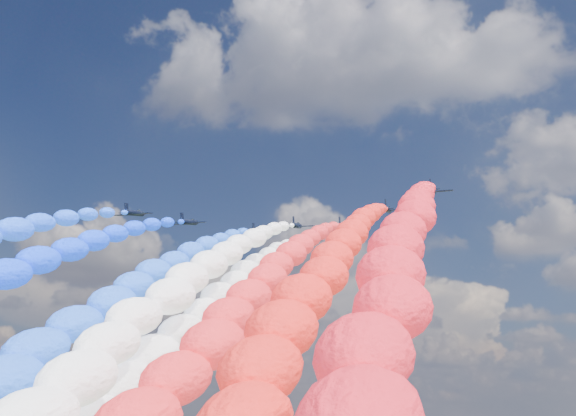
% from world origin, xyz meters
% --- Properties ---
extents(jet_0, '(8.36, 11.43, 4.96)m').
position_xyz_m(jet_0, '(-32.05, -7.18, 101.67)').
color(jet_0, black).
extents(jet_1, '(8.62, 11.61, 4.96)m').
position_xyz_m(jet_1, '(-23.27, 2.89, 101.67)').
color(jet_1, black).
extents(trail_1, '(6.65, 102.20, 49.42)m').
position_xyz_m(trail_1, '(-23.27, -49.46, 79.19)').
color(trail_1, '#103BFF').
extents(jet_2, '(8.31, 11.38, 4.96)m').
position_xyz_m(jet_2, '(-10.43, 15.44, 101.67)').
color(jet_2, black).
extents(trail_2, '(6.65, 102.20, 49.42)m').
position_xyz_m(trail_2, '(-10.43, -36.90, 79.19)').
color(trail_2, blue).
extents(jet_3, '(8.94, 11.84, 4.96)m').
position_xyz_m(jet_3, '(-0.03, 12.16, 101.67)').
color(jet_3, black).
extents(trail_3, '(6.65, 102.20, 49.42)m').
position_xyz_m(trail_3, '(-0.03, -40.19, 79.19)').
color(trail_3, white).
extents(jet_4, '(8.53, 11.55, 4.96)m').
position_xyz_m(jet_4, '(-1.24, 27.07, 101.67)').
color(jet_4, black).
extents(trail_4, '(6.65, 102.20, 49.42)m').
position_xyz_m(trail_4, '(-1.24, -25.27, 79.19)').
color(trail_4, white).
extents(jet_5, '(8.31, 11.39, 4.96)m').
position_xyz_m(jet_5, '(10.38, 15.15, 101.67)').
color(jet_5, black).
extents(trail_5, '(6.65, 102.20, 49.42)m').
position_xyz_m(trail_5, '(10.38, -37.20, 79.19)').
color(trail_5, red).
extents(jet_6, '(8.49, 11.51, 4.96)m').
position_xyz_m(jet_6, '(22.28, 4.17, 101.67)').
color(jet_6, black).
extents(trail_6, '(6.65, 102.20, 49.42)m').
position_xyz_m(trail_6, '(22.28, -48.18, 79.19)').
color(trail_6, red).
extents(jet_7, '(8.34, 11.41, 4.96)m').
position_xyz_m(jet_7, '(32.45, -6.90, 101.67)').
color(jet_7, black).
extents(trail_7, '(6.65, 102.20, 49.42)m').
position_xyz_m(trail_7, '(32.45, -59.25, 79.19)').
color(trail_7, red).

